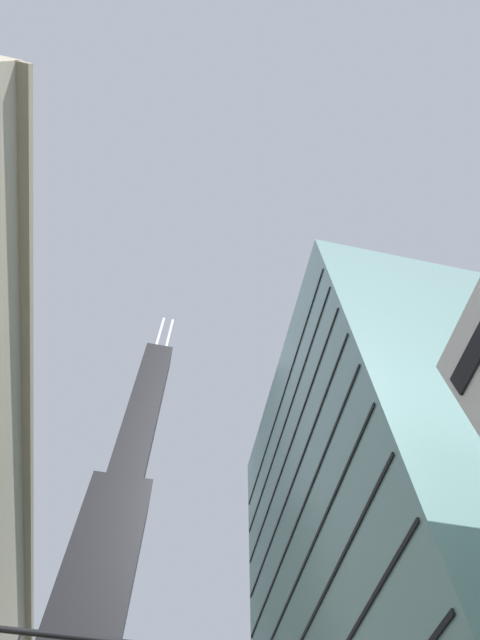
% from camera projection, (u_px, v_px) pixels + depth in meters
% --- Properties ---
extents(glass_office_midrise, '(19.16, 34.21, 50.99)m').
position_uv_depth(glass_office_midrise, '(414.00, 571.00, 38.46)').
color(glass_office_midrise, gray).
rests_on(glass_office_midrise, ground).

